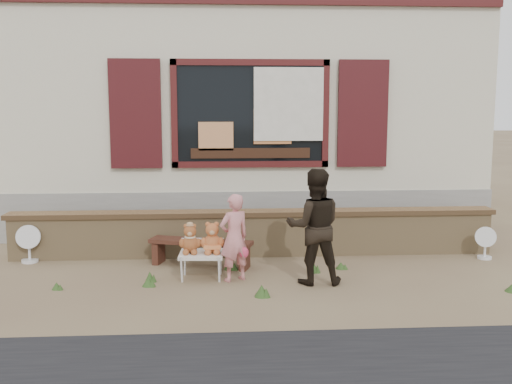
{
  "coord_description": "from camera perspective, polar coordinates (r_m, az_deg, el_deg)",
  "views": [
    {
      "loc": [
        -0.53,
        -7.57,
        2.22
      ],
      "look_at": [
        0.0,
        0.6,
        1.0
      ],
      "focal_mm": 42.0,
      "sensor_mm": 36.0,
      "label": 1
    }
  ],
  "objects": [
    {
      "name": "folding_chair",
      "position": [
        7.68,
        -5.22,
        -6.0
      ],
      "size": [
        0.57,
        0.51,
        0.34
      ],
      "rotation": [
        0.0,
        0.0,
        -0.05
      ],
      "color": "silver",
      "rests_on": "ground"
    },
    {
      "name": "bench",
      "position": [
        8.26,
        -5.29,
        -5.25
      ],
      "size": [
        1.45,
        0.73,
        0.37
      ],
      "rotation": [
        0.0,
        0.0,
        -0.32
      ],
      "color": "#371C13",
      "rests_on": "ground"
    },
    {
      "name": "fan_right",
      "position": [
        9.21,
        21.0,
        -4.52
      ],
      "size": [
        0.31,
        0.2,
        0.48
      ],
      "rotation": [
        0.0,
        0.0,
        -0.41
      ],
      "color": "silver",
      "rests_on": "ground"
    },
    {
      "name": "shopfront",
      "position": [
        12.08,
        -1.2,
        7.42
      ],
      "size": [
        8.04,
        5.13,
        4.0
      ],
      "color": "#B0A98E",
      "rests_on": "ground"
    },
    {
      "name": "teddy_bear_right",
      "position": [
        7.61,
        -4.19,
        -4.29
      ],
      "size": [
        0.31,
        0.27,
        0.41
      ],
      "primitive_type": null,
      "rotation": [
        0.0,
        0.0,
        -0.05
      ],
      "color": "#9A522A",
      "rests_on": "folding_chair"
    },
    {
      "name": "fan_left",
      "position": [
        9.0,
        -20.81,
        -4.6
      ],
      "size": [
        0.34,
        0.23,
        0.54
      ],
      "rotation": [
        0.0,
        0.0,
        0.16
      ],
      "color": "silver",
      "rests_on": "ground"
    },
    {
      "name": "child",
      "position": [
        7.5,
        -2.09,
        -4.36
      ],
      "size": [
        0.48,
        0.43,
        1.11
      ],
      "primitive_type": "imported",
      "rotation": [
        0.0,
        0.0,
        3.65
      ],
      "color": "pink",
      "rests_on": "ground"
    },
    {
      "name": "grass_tufts",
      "position": [
        7.57,
        1.35,
        -8.12
      ],
      "size": [
        5.58,
        1.35,
        0.14
      ],
      "color": "#2F4C1E",
      "rests_on": "ground"
    },
    {
      "name": "teddy_bear_left",
      "position": [
        7.64,
        -6.29,
        -4.38
      ],
      "size": [
        0.29,
        0.26,
        0.38
      ],
      "primitive_type": null,
      "rotation": [
        0.0,
        0.0,
        -0.05
      ],
      "color": "brown",
      "rests_on": "folding_chair"
    },
    {
      "name": "ground",
      "position": [
        7.91,
        0.28,
        -7.83
      ],
      "size": [
        80.0,
        80.0,
        0.0
      ],
      "primitive_type": "plane",
      "color": "brown",
      "rests_on": "ground"
    },
    {
      "name": "adult",
      "position": [
        7.4,
        5.57,
        -3.29
      ],
      "size": [
        0.72,
        0.57,
        1.43
      ],
      "primitive_type": "imported",
      "rotation": [
        0.0,
        0.0,
        3.11
      ],
      "color": "black",
      "rests_on": "ground"
    },
    {
      "name": "brick_wall",
      "position": [
        8.79,
        -0.17,
        -3.87
      ],
      "size": [
        7.1,
        0.36,
        0.67
      ],
      "color": "tan",
      "rests_on": "ground"
    }
  ]
}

